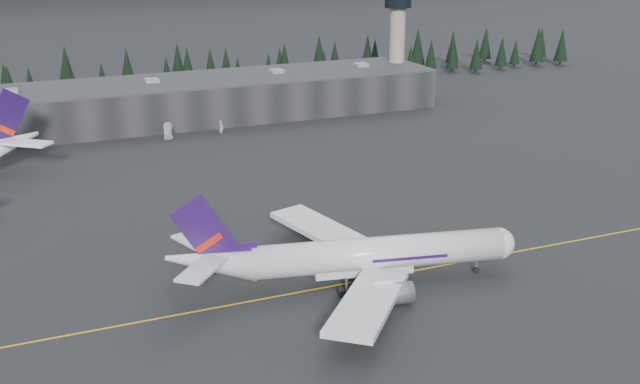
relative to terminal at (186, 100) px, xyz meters
name	(u,v)px	position (x,y,z in m)	size (l,w,h in m)	color
ground	(365,275)	(0.00, -125.00, -6.30)	(1400.00, 1400.00, 0.00)	black
taxiline	(370,279)	(0.00, -127.00, -6.29)	(400.00, 0.40, 0.02)	gold
terminal	(186,100)	(0.00, 0.00, 0.00)	(160.00, 30.00, 12.60)	black
control_tower	(397,30)	(75.00, 3.00, 17.11)	(10.00, 10.00, 37.70)	gray
treeline	(159,76)	(0.00, 37.00, 1.20)	(360.00, 20.00, 15.00)	black
jet_main	(348,256)	(-4.32, -127.12, -1.29)	(59.75, 54.61, 17.77)	silver
gse_vehicle_a	(168,138)	(-10.78, -21.64, -5.58)	(2.39, 5.18, 1.44)	silver
gse_vehicle_b	(221,131)	(5.29, -19.90, -5.66)	(1.50, 3.74, 1.27)	silver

